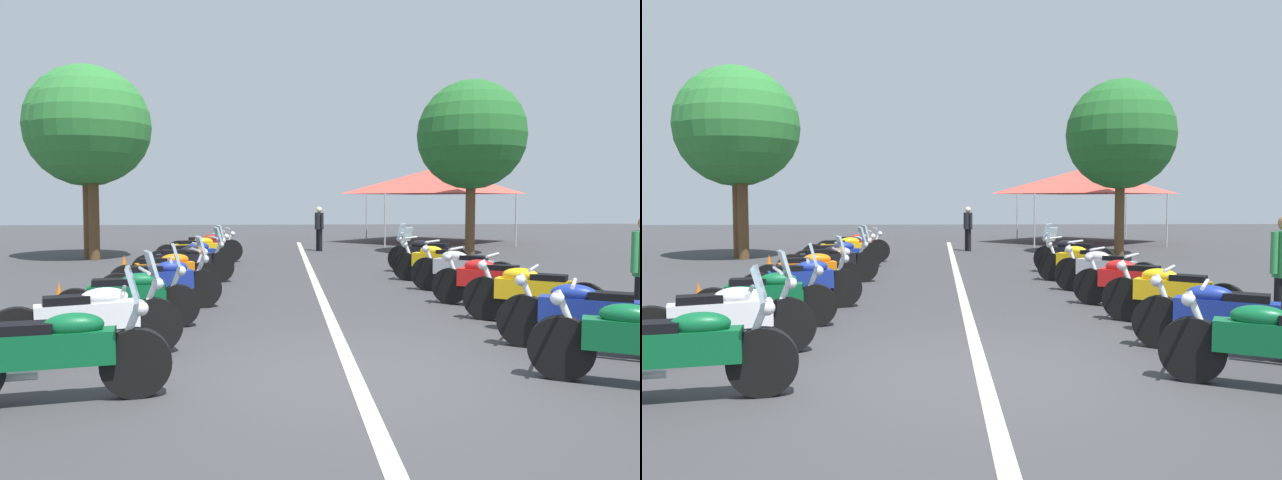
{
  "view_description": "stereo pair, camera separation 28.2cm",
  "coord_description": "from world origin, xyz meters",
  "views": [
    {
      "loc": [
        -6.22,
        0.75,
        1.81
      ],
      "look_at": [
        5.53,
        0.0,
        1.05
      ],
      "focal_mm": 34.41,
      "sensor_mm": 36.0,
      "label": 1
    },
    {
      "loc": [
        -6.22,
        0.46,
        1.81
      ],
      "look_at": [
        5.53,
        0.0,
        1.05
      ],
      "focal_mm": 34.41,
      "sensor_mm": 36.0,
      "label": 2
    }
  ],
  "objects": [
    {
      "name": "motorcycle_left_row_5",
      "position": [
        7.13,
        2.82,
        0.48
      ],
      "size": [
        0.95,
        2.12,
        1.22
      ],
      "rotation": [
        0.0,
        0.0,
        -1.23
      ],
      "color": "black",
      "rests_on": "ground_plane"
    },
    {
      "name": "event_tent",
      "position": [
        19.81,
        -5.85,
        2.65
      ],
      "size": [
        5.75,
        5.75,
        3.2
      ],
      "color": "#E54C3F",
      "rests_on": "ground_plane"
    },
    {
      "name": "motorcycle_left_row_3",
      "position": [
        3.93,
        2.7,
        0.47
      ],
      "size": [
        0.89,
        1.95,
        1.21
      ],
      "rotation": [
        0.0,
        0.0,
        -1.24
      ],
      "color": "black",
      "rests_on": "ground_plane"
    },
    {
      "name": "motorcycle_left_row_8",
      "position": [
        11.67,
        2.93,
        0.47
      ],
      "size": [
        0.84,
        2.14,
        1.01
      ],
      "rotation": [
        0.0,
        0.0,
        -1.3
      ],
      "color": "black",
      "rests_on": "ground_plane"
    },
    {
      "name": "motorcycle_right_row_5",
      "position": [
        6.97,
        -2.68,
        0.47
      ],
      "size": [
        1.42,
        1.83,
        1.21
      ],
      "rotation": [
        0.0,
        0.0,
        0.93
      ],
      "color": "black",
      "rests_on": "ground_plane"
    },
    {
      "name": "motorcycle_right_row_4",
      "position": [
        5.41,
        -2.76,
        0.47
      ],
      "size": [
        1.47,
        1.77,
        1.01
      ],
      "rotation": [
        0.0,
        0.0,
        0.89
      ],
      "color": "black",
      "rests_on": "ground_plane"
    },
    {
      "name": "motorcycle_left_row_1",
      "position": [
        0.76,
        2.89,
        0.47
      ],
      "size": [
        0.99,
        2.02,
        1.22
      ],
      "rotation": [
        0.0,
        0.0,
        -1.19
      ],
      "color": "black",
      "rests_on": "ground_plane"
    },
    {
      "name": "roadside_tree_0",
      "position": [
        13.92,
        -5.57,
        3.97
      ],
      "size": [
        3.6,
        3.6,
        5.79
      ],
      "color": "brown",
      "rests_on": "ground_plane"
    },
    {
      "name": "ground_plane",
      "position": [
        0.0,
        0.0,
        0.0
      ],
      "size": [
        80.0,
        80.0,
        0.0
      ],
      "primitive_type": "plane",
      "color": "#38383A"
    },
    {
      "name": "motorcycle_left_row_4",
      "position": [
        5.34,
        2.9,
        0.46
      ],
      "size": [
        0.94,
        1.95,
        1.0
      ],
      "rotation": [
        0.0,
        0.0,
        -1.2
      ],
      "color": "black",
      "rests_on": "ground_plane"
    },
    {
      "name": "motorcycle_left_row_0",
      "position": [
        -0.74,
        2.74,
        0.47
      ],
      "size": [
        0.72,
        2.04,
        1.21
      ],
      "rotation": [
        0.0,
        0.0,
        -1.36
      ],
      "color": "black",
      "rests_on": "ground_plane"
    },
    {
      "name": "motorcycle_right_row_1",
      "position": [
        0.71,
        -2.86,
        0.46
      ],
      "size": [
        1.22,
        1.9,
        1.0
      ],
      "rotation": [
        0.0,
        0.0,
        1.03
      ],
      "color": "black",
      "rests_on": "ground_plane"
    },
    {
      "name": "motorcycle_left_row_6",
      "position": [
        8.48,
        2.87,
        0.47
      ],
      "size": [
        1.01,
        2.02,
        1.21
      ],
      "rotation": [
        0.0,
        0.0,
        -1.18
      ],
      "color": "black",
      "rests_on": "ground_plane"
    },
    {
      "name": "motorcycle_right_row_2",
      "position": [
        2.41,
        -2.89,
        0.46
      ],
      "size": [
        1.27,
        1.77,
        1.01
      ],
      "rotation": [
        0.0,
        0.0,
        0.97
      ],
      "color": "black",
      "rests_on": "ground_plane"
    },
    {
      "name": "roadside_tree_2",
      "position": [
        12.81,
        6.43,
        4.05
      ],
      "size": [
        3.51,
        3.51,
        5.82
      ],
      "color": "brown",
      "rests_on": "ground_plane"
    },
    {
      "name": "traffic_cone_0",
      "position": [
        2.9,
        4.0,
        0.29
      ],
      "size": [
        0.36,
        0.36,
        0.61
      ],
      "color": "orange",
      "rests_on": "ground_plane"
    },
    {
      "name": "bystander_2",
      "position": [
        15.67,
        -0.61,
        0.92
      ],
      "size": [
        0.48,
        0.32,
        1.59
      ],
      "rotation": [
        0.0,
        0.0,
        5.17
      ],
      "color": "black",
      "rests_on": "ground_plane"
    },
    {
      "name": "motorcycle_right_row_0",
      "position": [
        -0.66,
        -2.73,
        0.46
      ],
      "size": [
        1.18,
        1.99,
        1.01
      ],
      "rotation": [
        0.0,
        0.0,
        1.08
      ],
      "color": "black",
      "rests_on": "ground_plane"
    },
    {
      "name": "lane_centre_stripe",
      "position": [
        6.22,
        0.0,
        0.0
      ],
      "size": [
        27.89,
        0.16,
        0.01
      ],
      "primitive_type": "cube",
      "color": "beige",
      "rests_on": "ground_plane"
    },
    {
      "name": "motorcycle_left_row_7",
      "position": [
        10.21,
        2.98,
        0.47
      ],
      "size": [
        0.99,
        2.12,
        1.01
      ],
      "rotation": [
        0.0,
        0.0,
        -1.21
      ],
      "color": "black",
      "rests_on": "ground_plane"
    },
    {
      "name": "traffic_cone_2",
      "position": [
        7.46,
        4.21,
        0.29
      ],
      "size": [
        0.36,
        0.36,
        0.61
      ],
      "color": "orange",
      "rests_on": "ground_plane"
    },
    {
      "name": "motorcycle_left_row_2",
      "position": [
        2.41,
        2.86,
        0.46
      ],
      "size": [
        0.73,
        1.97,
        1.2
      ],
      "rotation": [
        0.0,
        0.0,
        -1.34
      ],
      "color": "black",
      "rests_on": "ground_plane"
    },
    {
      "name": "motorcycle_right_row_3",
      "position": [
        3.85,
        -2.74,
        0.45
      ],
      "size": [
        1.31,
        1.72,
        1.0
      ],
      "rotation": [
        0.0,
        0.0,
        0.94
      ],
      "color": "black",
      "rests_on": "ground_plane"
    },
    {
      "name": "roadside_tree_1",
      "position": [
        13.36,
        6.76,
        4.1
      ],
      "size": [
        3.74,
        3.74,
        5.99
      ],
      "color": "brown",
      "rests_on": "ground_plane"
    },
    {
      "name": "motorcycle_right_row_6",
      "position": [
        8.66,
        -2.85,
        0.48
      ],
      "size": [
        1.26,
        1.85,
        1.23
      ],
      "rotation": [
        0.0,
        0.0,
        1.0
      ],
      "color": "black",
      "rests_on": "ground_plane"
    }
  ]
}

